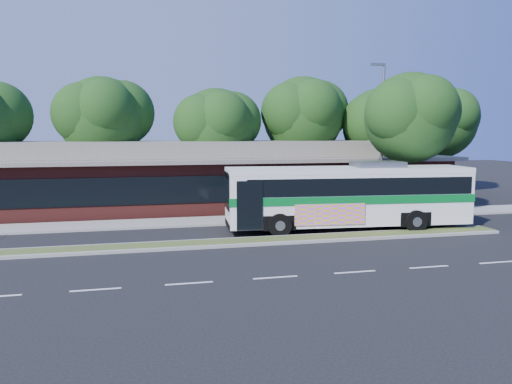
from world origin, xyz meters
TOP-DOWN VIEW (x-y plane):
  - ground at (0.00, 0.00)m, footprint 120.00×120.00m
  - median_strip at (0.00, 0.60)m, footprint 26.00×1.10m
  - sidewalk at (0.00, 6.40)m, footprint 44.00×2.60m
  - plaza_building at (0.00, 12.99)m, footprint 33.20×11.20m
  - lamp_post at (9.56, 6.00)m, footprint 0.93×0.18m
  - tree_bg_b at (-6.57, 16.14)m, footprint 6.69×6.00m
  - tree_bg_c at (1.40, 15.13)m, footprint 6.24×5.60m
  - tree_bg_d at (8.45, 16.15)m, footprint 6.91×6.20m
  - tree_bg_e at (14.42, 15.14)m, footprint 6.47×5.80m
  - tree_bg_f at (20.43, 16.14)m, footprint 6.69×6.00m
  - transit_bus at (6.06, 2.59)m, footprint 12.82×3.74m
  - sidewalk_tree at (11.38, 5.43)m, footprint 5.91×5.30m

SIDE VIEW (x-z plane):
  - ground at x=0.00m, z-range 0.00..0.00m
  - sidewalk at x=0.00m, z-range 0.00..0.12m
  - median_strip at x=0.00m, z-range 0.00..0.15m
  - transit_bus at x=6.06m, z-range 0.20..3.75m
  - plaza_building at x=0.00m, z-range -0.10..4.35m
  - lamp_post at x=9.56m, z-range 0.37..9.44m
  - tree_bg_c at x=1.40m, z-range 1.46..9.72m
  - tree_bg_e at x=14.42m, z-range 1.49..10.00m
  - sidewalk_tree at x=11.38m, z-range 1.74..10.29m
  - tree_bg_f at x=20.43m, z-range 1.60..10.52m
  - tree_bg_b at x=-6.57m, z-range 1.64..10.64m
  - tree_bg_d at x=8.45m, z-range 1.73..11.10m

